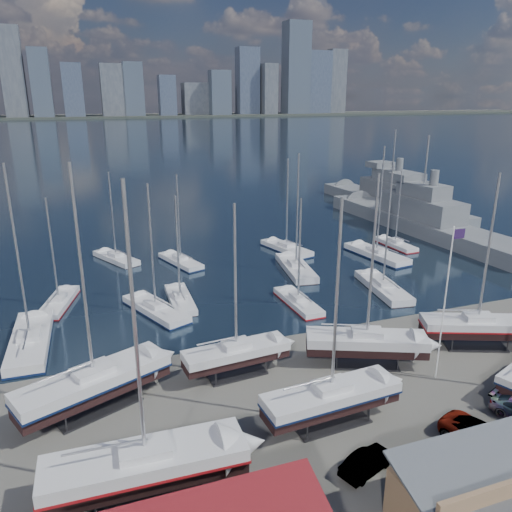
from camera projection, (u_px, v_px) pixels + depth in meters
name	position (u px, v px, depth m)	size (l,w,h in m)	color
ground	(363.00, 383.00, 41.28)	(1400.00, 1400.00, 0.00)	#605E59
water	(106.00, 134.00, 319.12)	(1400.00, 600.00, 0.40)	#172935
far_shore	(90.00, 117.00, 551.72)	(1400.00, 80.00, 2.20)	#2D332D
skyline	(79.00, 80.00, 532.01)	(639.14, 43.80, 107.69)	#475166
sailboat_cradle_0	(94.00, 383.00, 37.33)	(11.98, 7.60, 18.60)	#2D2D33
sailboat_cradle_1	(146.00, 465.00, 29.01)	(11.94, 3.67, 18.91)	#2D2D33
sailboat_cradle_2	(236.00, 353.00, 42.02)	(9.24, 3.32, 14.86)	#2D2D33
sailboat_cradle_3	(331.00, 397.00, 35.69)	(10.50, 3.59, 16.64)	#2D2D33
sailboat_cradle_4	(366.00, 342.00, 43.64)	(10.71, 6.81, 16.92)	#2D2D33
sailboat_cradle_6	(477.00, 326.00, 46.78)	(10.56, 6.44, 16.48)	#2D2D33
sailboat_moored_0	(31.00, 343.00, 47.34)	(3.79, 12.21, 18.10)	black
sailboat_moored_1	(59.00, 303.00, 56.47)	(4.69, 9.02, 12.99)	black
sailboat_moored_2	(116.00, 259.00, 71.85)	(6.14, 9.08, 13.42)	black
sailboat_moored_3	(156.00, 311.00, 54.53)	(6.38, 10.32, 14.95)	black
sailboat_moored_4	(180.00, 300.00, 57.23)	(2.73, 8.74, 13.08)	black
sailboat_moored_5	(181.00, 262.00, 70.51)	(5.11, 9.22, 13.28)	black
sailboat_moored_6	(298.00, 303.00, 56.61)	(2.68, 8.71, 12.92)	black
sailboat_moored_7	(296.00, 269.00, 67.54)	(4.63, 11.31, 16.58)	black
sailboat_moored_8	(286.00, 249.00, 76.41)	(5.27, 10.25, 14.76)	black
sailboat_moored_9	(383.00, 289.00, 60.72)	(4.35, 10.87, 15.96)	black
sailboat_moored_10	(376.00, 255.00, 73.44)	(4.97, 11.67, 16.90)	black
sailboat_moored_11	(395.00, 245.00, 78.71)	(2.84, 8.49, 12.50)	black
naval_ship_east	(420.00, 222.00, 87.46)	(10.01, 45.92, 18.10)	slate
naval_ship_west	(390.00, 201.00, 104.90)	(9.42, 42.47, 17.79)	slate
car_b	(367.00, 462.00, 31.43)	(1.43, 4.10, 1.35)	gray
car_c	(483.00, 437.00, 33.54)	(2.63, 5.70, 1.59)	gray
flagpole	(447.00, 293.00, 39.92)	(1.16, 0.12, 13.17)	white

